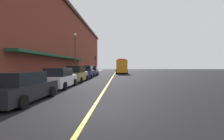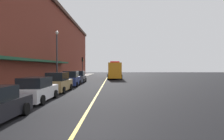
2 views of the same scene
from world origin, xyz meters
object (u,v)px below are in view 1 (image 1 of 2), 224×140
Objects in this scene: parked_car_2 at (77,74)px; traffic_light_near at (95,61)px; parked_car_1 at (60,78)px; utility_truck at (121,67)px; parking_meter_1 at (72,72)px; parked_car_3 at (87,72)px; parked_car_0 at (22,88)px; parked_car_4 at (93,71)px; parking_meter_0 at (77,71)px; street_lamp_left at (75,50)px.

traffic_light_near is (-1.32, 23.98, 2.28)m from parked_car_2.
traffic_light_near is (-1.27, 29.41, 2.35)m from parked_car_1.
utility_truck is 19.52m from parking_meter_1.
parked_car_2 is at bearing 177.57° from parked_car_3.
parked_car_0 is 14.03m from parking_meter_1.
parked_car_4 is 6.06m from parking_meter_0.
utility_truck is 2.13× the size of traffic_light_near.
utility_truck reaches higher than parking_meter_1.
street_lamp_left is at bearing -92.19° from traffic_light_near.
parked_car_1 is 1.01× the size of parked_car_2.
parked_car_2 is at bearing -15.71° from utility_truck.
parked_car_3 is 0.49× the size of utility_truck.
parking_meter_1 is 0.19× the size of street_lamp_left.
parked_car_2 is at bearing -86.84° from traffic_light_near.
parked_car_4 is 11.04m from utility_truck.
parking_meter_0 is at bearing 6.03° from parked_car_0.
parked_car_3 reaches higher than parked_car_0.
street_lamp_left reaches higher than parking_meter_1.
parked_car_4 reaches higher than parking_meter_1.
parking_meter_1 is at bearing 151.85° from parked_car_3.
parked_car_4 is 0.99× the size of traffic_light_near.
parked_car_2 is (0.05, 5.43, 0.08)m from parked_car_1.
street_lamp_left is at bearing -28.55° from utility_truck.
utility_truck is at bearing -13.48° from parked_car_2.
street_lamp_left reaches higher than traffic_light_near.
parking_meter_0 is (-1.43, -0.08, 0.18)m from parked_car_3.
parked_car_1 is at bearing -179.27° from parked_car_2.
street_lamp_left is (-1.99, 17.73, 3.64)m from parked_car_0.
street_lamp_left is (-7.55, -14.45, 2.76)m from utility_truck.
parked_car_2 reaches higher than parking_meter_1.
parked_car_0 is 1.08× the size of parked_car_3.
parked_car_2 is 3.39× the size of parking_meter_0.
street_lamp_left is (-0.60, 3.78, 3.34)m from parking_meter_1.
parked_car_1 reaches higher than parked_car_0.
parked_car_4 reaches higher than parked_car_0.
street_lamp_left is at bearing 99.02° from parking_meter_1.
traffic_light_near is (0.66, 17.30, -1.24)m from street_lamp_left.
parked_car_4 is (-0.01, 22.68, 0.08)m from parked_car_0.
parked_car_0 is 5.62m from parked_car_1.
parked_car_1 is 8.45m from parking_meter_1.
parked_car_1 is 3.44× the size of parking_meter_1.
parked_car_1 is 17.07m from parked_car_4.
utility_truck is (5.57, 21.13, 0.76)m from parked_car_2.
parked_car_0 is 22.68m from parked_car_4.
parked_car_4 is 6.42m from street_lamp_left.
parked_car_2 is at bearing 1.34° from parked_car_0.
utility_truck is 7.61m from traffic_light_near.
parked_car_0 is 35.14m from traffic_light_near.
parked_car_4 is at bearing -31.33° from utility_truck.
parked_car_1 is (-0.06, 5.62, 0.05)m from parked_car_0.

